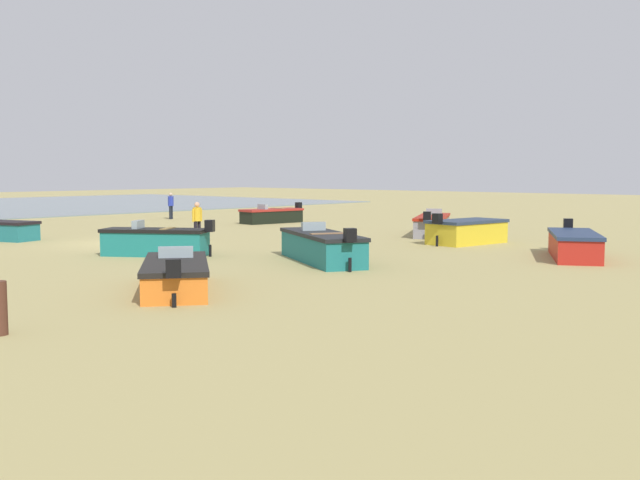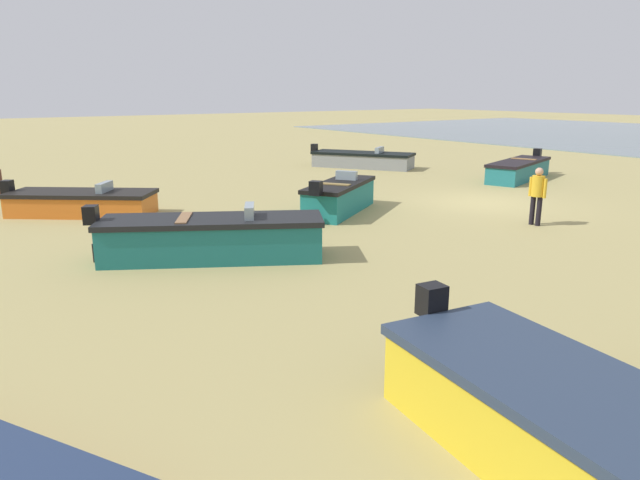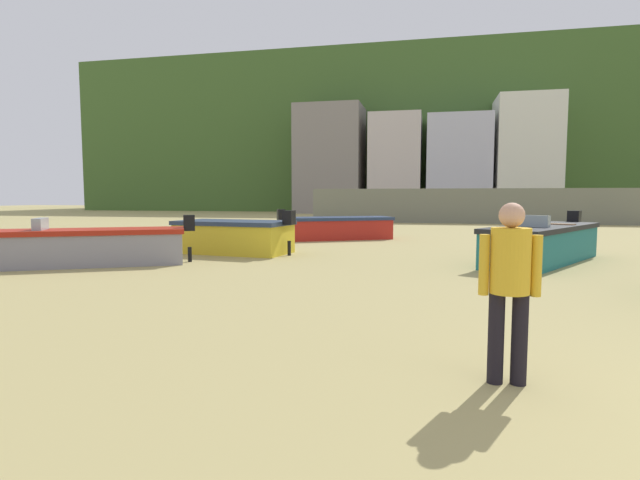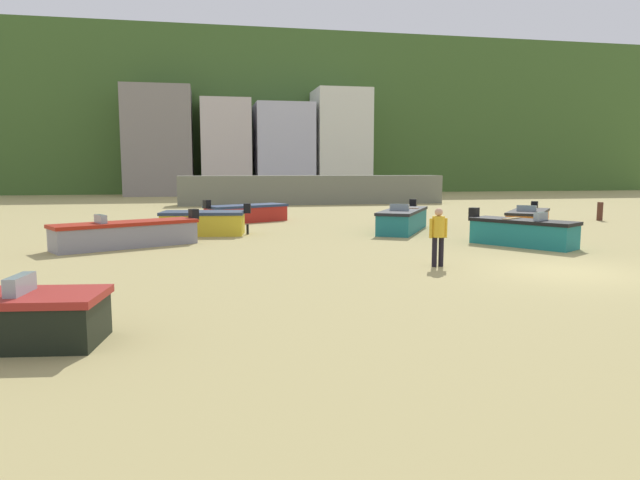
% 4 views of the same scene
% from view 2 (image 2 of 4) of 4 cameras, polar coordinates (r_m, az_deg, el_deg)
% --- Properties ---
extents(ground_plane, '(160.00, 160.00, 0.00)m').
position_cam_2_polar(ground_plane, '(20.15, 15.95, 3.58)').
color(ground_plane, tan).
extents(boat_yellow_0, '(3.71, 2.16, 1.28)m').
position_cam_2_polar(boat_yellow_0, '(6.52, 20.75, -15.44)').
color(boat_yellow_0, gold).
rests_on(boat_yellow_0, ground).
extents(boat_teal_3, '(2.98, 3.70, 1.25)m').
position_cam_2_polar(boat_teal_3, '(17.78, 1.96, 4.32)').
color(boat_teal_3, '#1B7473').
rests_on(boat_teal_3, ground).
extents(boat_grey_4, '(5.05, 3.99, 1.08)m').
position_cam_2_polar(boat_grey_4, '(28.62, 4.26, 7.99)').
color(boat_grey_4, gray).
rests_on(boat_grey_4, ground).
extents(boat_orange_5, '(3.86, 4.32, 1.04)m').
position_cam_2_polar(boat_orange_5, '(18.87, -22.66, 3.45)').
color(boat_orange_5, orange).
rests_on(boat_orange_5, ground).
extents(boat_teal_6, '(2.66, 4.89, 1.14)m').
position_cam_2_polar(boat_teal_6, '(26.00, 19.22, 6.63)').
color(boat_teal_6, '#1F6D75').
rests_on(boat_teal_6, ground).
extents(boat_teal_8, '(3.66, 4.94, 1.27)m').
position_cam_2_polar(boat_teal_8, '(12.97, -10.72, 0.20)').
color(boat_teal_8, '#1B6D70').
rests_on(boat_teal_8, ground).
extents(beach_walker_foreground, '(0.53, 0.36, 1.62)m').
position_cam_2_polar(beach_walker_foreground, '(17.06, 20.86, 4.53)').
color(beach_walker_foreground, black).
rests_on(beach_walker_foreground, ground).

